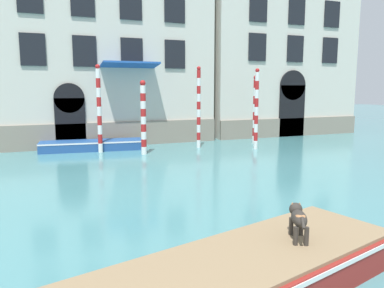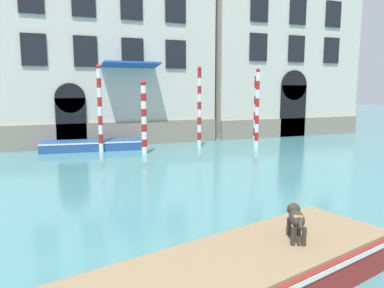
% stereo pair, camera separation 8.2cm
% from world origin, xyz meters
% --- Properties ---
extents(palazzo_left, '(13.00, 7.40, 13.53)m').
position_xyz_m(palazzo_left, '(2.11, 25.81, 6.75)').
color(palazzo_left, beige).
rests_on(palazzo_left, ground_plane).
extents(palazzo_right, '(11.12, 6.13, 16.52)m').
position_xyz_m(palazzo_right, '(14.63, 25.81, 8.24)').
color(palazzo_right, beige).
rests_on(palazzo_right, ground_plane).
extents(boat_foreground, '(7.45, 3.79, 0.64)m').
position_xyz_m(boat_foreground, '(1.10, 6.19, 0.34)').
color(boat_foreground, maroon).
rests_on(boat_foreground, ground_plane).
extents(dog_on_deck, '(0.53, 0.83, 0.60)m').
position_xyz_m(dog_on_deck, '(2.72, 6.53, 1.04)').
color(dog_on_deck, '#332D28').
rests_on(dog_on_deck, boat_foreground).
extents(boat_moored_near_palazzo, '(5.54, 1.99, 0.53)m').
position_xyz_m(boat_moored_near_palazzo, '(0.91, 21.82, 0.28)').
color(boat_moored_near_palazzo, '#234C8C').
rests_on(boat_moored_near_palazzo, ground_plane).
extents(mooring_pole_0, '(0.22, 0.22, 4.38)m').
position_xyz_m(mooring_pole_0, '(9.34, 18.90, 2.21)').
color(mooring_pole_0, white).
rests_on(mooring_pole_0, ground_plane).
extents(mooring_pole_1, '(0.29, 0.29, 4.09)m').
position_xyz_m(mooring_pole_1, '(10.34, 20.66, 2.07)').
color(mooring_pole_1, white).
rests_on(mooring_pole_1, ground_plane).
extents(mooring_pole_2, '(0.28, 0.28, 3.73)m').
position_xyz_m(mooring_pole_2, '(3.20, 19.57, 1.88)').
color(mooring_pole_2, white).
rests_on(mooring_pole_2, ground_plane).
extents(mooring_pole_3, '(0.24, 0.24, 4.53)m').
position_xyz_m(mooring_pole_3, '(1.22, 20.93, 2.28)').
color(mooring_pole_3, white).
rests_on(mooring_pole_3, ground_plane).
extents(mooring_pole_4, '(0.22, 0.22, 4.52)m').
position_xyz_m(mooring_pole_4, '(6.62, 20.55, 2.28)').
color(mooring_pole_4, white).
rests_on(mooring_pole_4, ground_plane).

